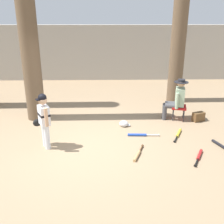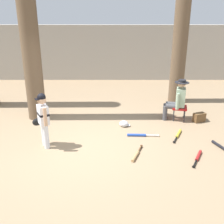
{
  "view_description": "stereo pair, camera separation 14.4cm",
  "coord_description": "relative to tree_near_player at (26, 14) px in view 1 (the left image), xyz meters",
  "views": [
    {
      "loc": [
        0.5,
        -5.5,
        2.99
      ],
      "look_at": [
        0.62,
        0.38,
        0.75
      ],
      "focal_mm": 42.7,
      "sensor_mm": 36.0,
      "label": 1
    },
    {
      "loc": [
        0.64,
        -5.5,
        2.99
      ],
      "look_at": [
        0.62,
        0.38,
        0.75
      ],
      "focal_mm": 42.7,
      "sensor_mm": 36.0,
      "label": 2
    }
  ],
  "objects": [
    {
      "name": "tree_near_player",
      "position": [
        0.0,
        0.0,
        0.0
      ],
      "size": [
        0.76,
        0.76,
        6.58
      ],
      "color": "brown",
      "rests_on": "ground"
    },
    {
      "name": "bat_blue_youth",
      "position": [
        2.91,
        -1.3,
        -2.88
      ],
      "size": [
        0.8,
        0.09,
        0.07
      ],
      "color": "#2347AD",
      "rests_on": "ground"
    },
    {
      "name": "young_ballplayer",
      "position": [
        0.66,
        -1.83,
        -2.16
      ],
      "size": [
        0.49,
        0.53,
        1.31
      ],
      "color": "white",
      "rests_on": "ground"
    },
    {
      "name": "folding_stool",
      "position": [
        4.17,
        -0.2,
        -2.54
      ],
      "size": [
        0.48,
        0.48,
        0.41
      ],
      "color": "red",
      "rests_on": "ground"
    },
    {
      "name": "handbag_beside_stool",
      "position": [
        4.73,
        -0.34,
        -2.78
      ],
      "size": [
        0.38,
        0.3,
        0.26
      ],
      "primitive_type": "cube",
      "rotation": [
        0.0,
        0.0,
        0.39
      ],
      "color": "brown",
      "rests_on": "ground"
    },
    {
      "name": "bat_wood_tan",
      "position": [
        2.75,
        -2.3,
        -2.88
      ],
      "size": [
        0.32,
        0.7,
        0.07
      ],
      "color": "tan",
      "rests_on": "ground"
    },
    {
      "name": "bat_black_composite",
      "position": [
        4.75,
        -1.92,
        -2.88
      ],
      "size": [
        0.32,
        0.76,
        0.07
      ],
      "color": "black",
      "rests_on": "ground"
    },
    {
      "name": "bat_yellow_trainer",
      "position": [
        3.91,
        -1.27,
        -2.88
      ],
      "size": [
        0.38,
        0.72,
        0.07
      ],
      "color": "yellow",
      "rests_on": "ground"
    },
    {
      "name": "seated_spectator",
      "position": [
        4.08,
        -0.18,
        -2.27
      ],
      "size": [
        0.68,
        0.54,
        1.2
      ],
      "color": "#47474C",
      "rests_on": "ground"
    },
    {
      "name": "tree_behind_spectator",
      "position": [
        4.46,
        1.55,
        -0.63
      ],
      "size": [
        0.77,
        0.77,
        5.34
      ],
      "color": "brown",
      "rests_on": "ground"
    },
    {
      "name": "bat_red_barrel",
      "position": [
        4.08,
        -2.38,
        -2.88
      ],
      "size": [
        0.4,
        0.67,
        0.07
      ],
      "color": "red",
      "rests_on": "ground"
    },
    {
      "name": "ground_plane",
      "position": [
        1.58,
        -1.91,
        -2.91
      ],
      "size": [
        60.0,
        60.0,
        0.0
      ],
      "primitive_type": "plane",
      "color": "#937A5B"
    },
    {
      "name": "batting_helmet_white",
      "position": [
        2.55,
        -0.67,
        -2.84
      ],
      "size": [
        0.3,
        0.23,
        0.17
      ],
      "color": "silver",
      "rests_on": "ground"
    },
    {
      "name": "concrete_back_wall",
      "position": [
        1.58,
        4.8,
        -1.7
      ],
      "size": [
        18.0,
        0.36,
        2.43
      ],
      "primitive_type": "cube",
      "color": "#ADA89E",
      "rests_on": "ground"
    }
  ]
}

